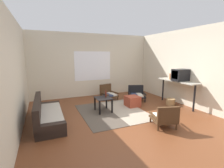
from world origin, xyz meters
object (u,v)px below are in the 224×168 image
couch (47,115)px  crt_television (180,75)px  console_shelf (178,83)px  armchair_striped_foreground (165,117)px  armchair_by_window (108,93)px  ottoman_orange (132,101)px  clay_vase (172,76)px  wicker_basket (170,102)px  glass_bottle (106,94)px  armchair_corner (137,94)px  coffee_table (103,101)px

couch → crt_television: 4.45m
console_shelf → armchair_striped_foreground: bearing=-142.7°
armchair_by_window → ottoman_orange: armchair_by_window is taller
clay_vase → wicker_basket: clay_vase is taller
glass_bottle → wicker_basket: glass_bottle is taller
armchair_by_window → console_shelf: size_ratio=0.46×
armchair_corner → clay_vase: 1.51m
couch → wicker_basket: bearing=-1.5°
coffee_table → armchair_corner: (1.70, 0.72, -0.09)m
coffee_table → clay_vase: bearing=-3.3°
couch → armchair_corner: couch is taller
coffee_table → clay_vase: (2.66, -0.15, 0.67)m
couch → crt_television: bearing=-4.1°
couch → ottoman_orange: bearing=6.4°
console_shelf → clay_vase: size_ratio=5.39×
armchair_corner → crt_television: (0.96, -1.25, 0.85)m
couch → armchair_by_window: (2.41, 1.56, 0.04)m
armchair_striped_foreground → wicker_basket: armchair_striped_foreground is taller
coffee_table → armchair_striped_foreground: 1.96m
armchair_by_window → armchair_corner: armchair_by_window is taller
armchair_by_window → armchair_corner: 1.16m
couch → coffee_table: bearing=7.1°
armchair_corner → ottoman_orange: armchair_corner is taller
couch → glass_bottle: glass_bottle is taller
armchair_striped_foreground → clay_vase: bearing=42.7°
armchair_corner → console_shelf: console_shelf is taller
clay_vase → glass_bottle: size_ratio=1.21×
couch → crt_television: size_ratio=3.75×
armchair_striped_foreground → wicker_basket: bearing=42.6°
armchair_striped_foreground → console_shelf: console_shelf is taller
console_shelf → glass_bottle: console_shelf is taller
ottoman_orange → console_shelf: 1.73m
armchair_by_window → glass_bottle: 1.45m
couch → wicker_basket: (4.18, -0.11, -0.10)m
ottoman_orange → wicker_basket: ottoman_orange is taller
couch → glass_bottle: 1.86m
crt_television → clay_vase: bearing=89.5°
armchair_by_window → armchair_striped_foreground: (0.29, -3.04, 0.01)m
armchair_by_window → ottoman_orange: size_ratio=1.60×
glass_bottle → armchair_corner: bearing=22.4°
armchair_by_window → armchair_striped_foreground: bearing=-84.6°
armchair_by_window → clay_vase: bearing=-37.8°
ottoman_orange → glass_bottle: bearing=-178.1°
armchair_corner → crt_television: bearing=-52.3°
wicker_basket → ottoman_orange: bearing=162.3°
armchair_by_window → couch: bearing=-147.0°
armchair_by_window → wicker_basket: bearing=-43.5°
ottoman_orange → crt_television: 1.89m
armchair_corner → ottoman_orange: size_ratio=1.74×
console_shelf → clay_vase: bearing=90.0°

